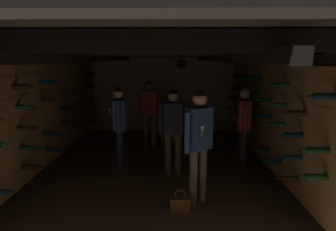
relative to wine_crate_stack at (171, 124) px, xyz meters
name	(u,v)px	position (x,y,z in m)	size (l,w,h in m)	color
ground_plane	(158,174)	(-0.22, -2.15, -0.45)	(8.40, 8.40, 0.00)	#7A6651
room_shell	(158,98)	(-0.22, -1.88, 0.96)	(4.72, 6.52, 2.41)	beige
wine_crate_stack	(171,124)	(0.00, 0.00, 0.00)	(0.52, 0.35, 0.90)	#A37547
display_bottle	(172,102)	(0.04, -0.01, 0.59)	(0.08, 0.08, 0.35)	black
person_host_center	(173,125)	(0.06, -2.15, 0.51)	(0.54, 0.23, 1.60)	brown
person_guest_far_left	(149,109)	(-0.50, -0.71, 0.54)	(0.54, 0.35, 1.64)	brown
person_guest_near_right	(199,137)	(0.42, -3.22, 0.59)	(0.44, 0.44, 1.71)	brown
person_guest_mid_right	(243,121)	(1.41, -1.84, 0.51)	(0.25, 0.54, 1.60)	#2D2D33
person_guest_mid_left	(119,121)	(-0.96, -1.96, 0.52)	(0.36, 0.53, 1.62)	#232D4C
handbag	(180,205)	(0.15, -3.47, -0.33)	(0.28, 0.12, 0.35)	brown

